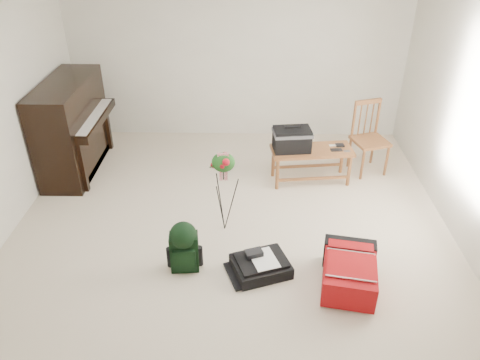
{
  "coord_description": "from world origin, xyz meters",
  "views": [
    {
      "loc": [
        0.19,
        -4.09,
        3.28
      ],
      "look_at": [
        0.1,
        0.35,
        0.58
      ],
      "focal_mm": 35.0,
      "sensor_mm": 36.0,
      "label": 1
    }
  ],
  "objects_px": {
    "piano": "(73,129)",
    "green_backpack": "(184,245)",
    "dining_chair": "(370,139)",
    "red_suitcase": "(348,268)",
    "black_duffel": "(261,265)",
    "bench": "(298,142)",
    "flower_stand": "(224,192)"
  },
  "relations": [
    {
      "from": "bench",
      "to": "dining_chair",
      "type": "xyz_separation_m",
      "value": [
        1.0,
        0.31,
        -0.09
      ]
    },
    {
      "from": "piano",
      "to": "green_backpack",
      "type": "xyz_separation_m",
      "value": [
        1.74,
        -2.06,
        -0.29
      ]
    },
    {
      "from": "piano",
      "to": "dining_chair",
      "type": "bearing_deg",
      "value": 0.39
    },
    {
      "from": "green_backpack",
      "to": "piano",
      "type": "bearing_deg",
      "value": 125.2
    },
    {
      "from": "piano",
      "to": "black_duffel",
      "type": "xyz_separation_m",
      "value": [
        2.51,
        -2.09,
        -0.52
      ]
    },
    {
      "from": "piano",
      "to": "black_duffel",
      "type": "relative_size",
      "value": 2.27
    },
    {
      "from": "bench",
      "to": "flower_stand",
      "type": "xyz_separation_m",
      "value": [
        -0.9,
        -1.1,
        -0.08
      ]
    },
    {
      "from": "black_duffel",
      "to": "flower_stand",
      "type": "xyz_separation_m",
      "value": [
        -0.4,
        0.71,
        0.41
      ]
    },
    {
      "from": "black_duffel",
      "to": "dining_chair",
      "type": "bearing_deg",
      "value": 34.86
    },
    {
      "from": "red_suitcase",
      "to": "black_duffel",
      "type": "distance_m",
      "value": 0.86
    },
    {
      "from": "bench",
      "to": "red_suitcase",
      "type": "bearing_deg",
      "value": -86.39
    },
    {
      "from": "flower_stand",
      "to": "bench",
      "type": "bearing_deg",
      "value": 46.84
    },
    {
      "from": "piano",
      "to": "flower_stand",
      "type": "xyz_separation_m",
      "value": [
        2.11,
        -1.38,
        -0.1
      ]
    },
    {
      "from": "dining_chair",
      "to": "black_duffel",
      "type": "bearing_deg",
      "value": -143.15
    },
    {
      "from": "dining_chair",
      "to": "flower_stand",
      "type": "distance_m",
      "value": 2.37
    },
    {
      "from": "red_suitcase",
      "to": "green_backpack",
      "type": "xyz_separation_m",
      "value": [
        -1.62,
        0.15,
        0.14
      ]
    },
    {
      "from": "dining_chair",
      "to": "piano",
      "type": "bearing_deg",
      "value": 162.51
    },
    {
      "from": "piano",
      "to": "dining_chair",
      "type": "xyz_separation_m",
      "value": [
        4.01,
        0.03,
        -0.12
      ]
    },
    {
      "from": "bench",
      "to": "piano",
      "type": "bearing_deg",
      "value": 167.94
    },
    {
      "from": "dining_chair",
      "to": "black_duffel",
      "type": "distance_m",
      "value": 2.62
    },
    {
      "from": "dining_chair",
      "to": "red_suitcase",
      "type": "height_order",
      "value": "dining_chair"
    },
    {
      "from": "piano",
      "to": "bench",
      "type": "height_order",
      "value": "piano"
    },
    {
      "from": "dining_chair",
      "to": "black_duffel",
      "type": "xyz_separation_m",
      "value": [
        -1.5,
        -2.12,
        -0.4
      ]
    },
    {
      "from": "green_backpack",
      "to": "flower_stand",
      "type": "xyz_separation_m",
      "value": [
        0.37,
        0.68,
        0.19
      ]
    },
    {
      "from": "bench",
      "to": "black_duffel",
      "type": "height_order",
      "value": "bench"
    },
    {
      "from": "dining_chair",
      "to": "green_backpack",
      "type": "xyz_separation_m",
      "value": [
        -2.27,
        -2.09,
        -0.17
      ]
    },
    {
      "from": "dining_chair",
      "to": "bench",
      "type": "bearing_deg",
      "value": 179.27
    },
    {
      "from": "red_suitcase",
      "to": "bench",
      "type": "bearing_deg",
      "value": 110.74
    },
    {
      "from": "dining_chair",
      "to": "black_duffel",
      "type": "height_order",
      "value": "dining_chair"
    },
    {
      "from": "piano",
      "to": "dining_chair",
      "type": "distance_m",
      "value": 4.01
    },
    {
      "from": "red_suitcase",
      "to": "black_duffel",
      "type": "height_order",
      "value": "red_suitcase"
    },
    {
      "from": "dining_chair",
      "to": "red_suitcase",
      "type": "distance_m",
      "value": 2.35
    }
  ]
}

